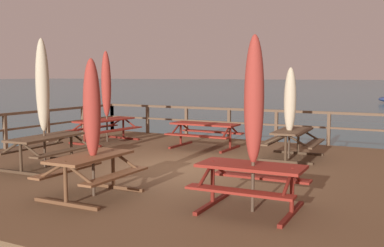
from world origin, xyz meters
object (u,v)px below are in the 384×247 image
at_px(picnic_table_front_left, 251,177).
at_px(patio_umbrella_tall_mid_right, 106,84).
at_px(picnic_table_mid_right, 292,138).
at_px(picnic_table_front_right, 105,125).
at_px(picnic_table_back_right, 48,144).
at_px(picnic_table_back_left, 205,130).
at_px(patio_umbrella_short_mid, 92,109).
at_px(patio_umbrella_tall_mid_left, 43,86).
at_px(patio_umbrella_tall_back_left, 290,101).
at_px(picnic_table_mid_centre, 91,167).
at_px(patio_umbrella_tall_front, 254,100).

distance_m(picnic_table_front_left, patio_umbrella_tall_mid_right, 8.75).
bearing_deg(patio_umbrella_tall_mid_right, picnic_table_mid_right, -0.74).
bearing_deg(picnic_table_front_right, picnic_table_front_left, -35.40).
distance_m(picnic_table_back_right, picnic_table_back_left, 4.87).
xyz_separation_m(patio_umbrella_tall_mid_right, patio_umbrella_short_mid, (4.12, -5.59, -0.31)).
bearing_deg(picnic_table_front_left, patio_umbrella_tall_mid_left, 169.91).
relative_size(picnic_table_mid_right, patio_umbrella_short_mid, 0.73).
xyz_separation_m(patio_umbrella_tall_back_left, patio_umbrella_tall_mid_right, (-6.24, 0.14, 0.37)).
bearing_deg(picnic_table_front_left, picnic_table_mid_right, 97.81).
bearing_deg(picnic_table_mid_centre, patio_umbrella_tall_mid_right, 126.03).
relative_size(picnic_table_mid_right, picnic_table_front_left, 1.05).
relative_size(patio_umbrella_tall_back_left, patio_umbrella_tall_mid_left, 0.79).
relative_size(patio_umbrella_tall_front, patio_umbrella_short_mid, 1.13).
bearing_deg(patio_umbrella_short_mid, picnic_table_back_left, 96.25).
xyz_separation_m(picnic_table_front_left, picnic_table_back_left, (-3.54, 5.45, 0.01)).
xyz_separation_m(picnic_table_front_right, patio_umbrella_tall_mid_right, (0.05, 0.06, 1.36)).
relative_size(picnic_table_front_right, picnic_table_back_left, 1.12).
height_order(picnic_table_back_right, patio_umbrella_tall_mid_right, patio_umbrella_tall_mid_right).
xyz_separation_m(picnic_table_back_right, patio_umbrella_tall_mid_left, (-0.07, -0.03, 1.41)).
relative_size(picnic_table_front_left, patio_umbrella_short_mid, 0.70).
distance_m(picnic_table_mid_centre, patio_umbrella_tall_back_left, 5.98).
height_order(picnic_table_back_right, patio_umbrella_tall_mid_left, patio_umbrella_tall_mid_left).
bearing_deg(patio_umbrella_tall_back_left, picnic_table_front_right, 179.29).
bearing_deg(picnic_table_front_left, patio_umbrella_tall_mid_right, 144.09).
distance_m(picnic_table_mid_right, patio_umbrella_tall_front, 5.27).
xyz_separation_m(picnic_table_front_left, picnic_table_mid_centre, (-2.91, -0.56, -0.00)).
bearing_deg(patio_umbrella_tall_front, patio_umbrella_short_mid, -171.24).
bearing_deg(patio_umbrella_tall_back_left, picnic_table_mid_centre, -111.39).
xyz_separation_m(picnic_table_mid_centre, patio_umbrella_tall_mid_left, (-2.78, 1.57, 1.42)).
relative_size(patio_umbrella_tall_back_left, patio_umbrella_tall_mid_right, 0.81).
xyz_separation_m(picnic_table_front_right, patio_umbrella_tall_front, (7.11, -5.08, 1.26)).
distance_m(patio_umbrella_tall_back_left, patio_umbrella_tall_mid_left, 6.31).
bearing_deg(picnic_table_back_left, patio_umbrella_tall_back_left, -10.47).
distance_m(picnic_table_mid_centre, patio_umbrella_tall_mid_right, 7.09).
xyz_separation_m(picnic_table_front_right, patio_umbrella_tall_mid_left, (1.36, -4.00, 1.41)).
relative_size(picnic_table_back_right, patio_umbrella_short_mid, 0.84).
xyz_separation_m(picnic_table_mid_right, picnic_table_back_left, (-2.85, 0.46, 0.01)).
relative_size(picnic_table_front_left, picnic_table_back_left, 0.86).
height_order(picnic_table_mid_centre, patio_umbrella_tall_mid_right, patio_umbrella_tall_mid_right).
distance_m(picnic_table_back_right, picnic_table_front_right, 4.22).
xyz_separation_m(picnic_table_mid_right, patio_umbrella_tall_mid_left, (-5.00, -3.98, 1.42)).
height_order(patio_umbrella_tall_back_left, patio_umbrella_tall_front, patio_umbrella_tall_front).
xyz_separation_m(picnic_table_back_right, patio_umbrella_tall_mid_right, (-1.39, 4.03, 1.36)).
distance_m(picnic_table_back_right, patio_umbrella_short_mid, 3.32).
bearing_deg(picnic_table_mid_centre, patio_umbrella_short_mid, 55.41).
bearing_deg(picnic_table_mid_right, patio_umbrella_tall_mid_right, 179.26).
distance_m(picnic_table_mid_right, picnic_table_front_right, 6.37).
bearing_deg(patio_umbrella_tall_mid_left, patio_umbrella_tall_front, -10.64).
height_order(patio_umbrella_tall_mid_left, patio_umbrella_tall_mid_right, patio_umbrella_tall_mid_left).
bearing_deg(picnic_table_back_left, patio_umbrella_tall_front, -56.89).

